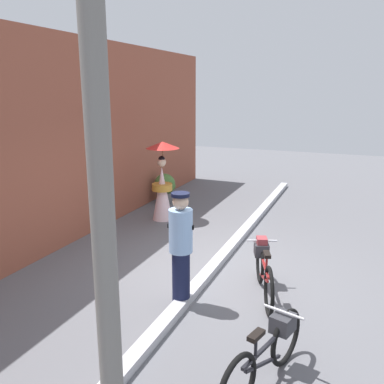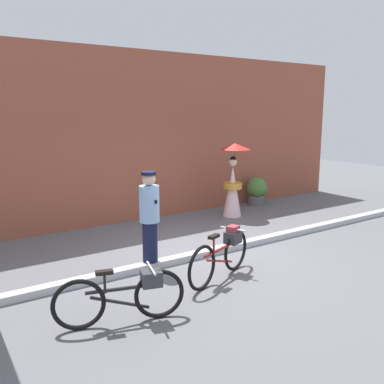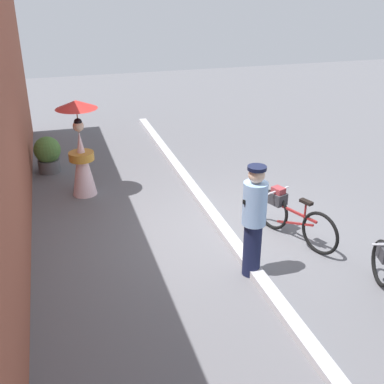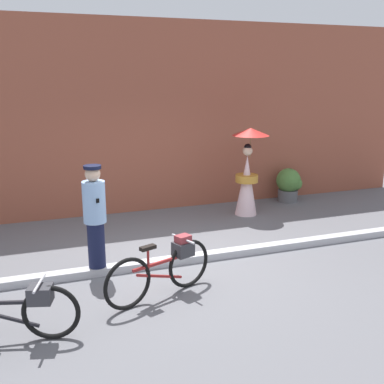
{
  "view_description": "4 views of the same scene",
  "coord_description": "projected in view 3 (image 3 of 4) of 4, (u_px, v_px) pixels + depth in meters",
  "views": [
    {
      "loc": [
        -6.18,
        -2.2,
        3.08
      ],
      "look_at": [
        0.64,
        0.63,
        1.22
      ],
      "focal_mm": 38.15,
      "sensor_mm": 36.0,
      "label": 1
    },
    {
      "loc": [
        -4.49,
        -6.1,
        2.69
      ],
      "look_at": [
        -0.15,
        0.32,
        1.19
      ],
      "focal_mm": 39.12,
      "sensor_mm": 36.0,
      "label": 2
    },
    {
      "loc": [
        -6.5,
        2.55,
        3.99
      ],
      "look_at": [
        -0.29,
        0.66,
        1.0
      ],
      "focal_mm": 43.88,
      "sensor_mm": 36.0,
      "label": 3
    },
    {
      "loc": [
        -2.04,
        -6.61,
        2.95
      ],
      "look_at": [
        0.53,
        0.62,
        1.01
      ],
      "focal_mm": 42.88,
      "sensor_mm": 36.0,
      "label": 4
    }
  ],
  "objects": [
    {
      "name": "person_officer",
      "position": [
        254.0,
        219.0,
        6.54
      ],
      "size": [
        0.34,
        0.38,
        1.7
      ],
      "color": "#141938",
      "rests_on": "ground_plane"
    },
    {
      "name": "sidewalk_curb",
      "position": [
        224.0,
        231.0,
        7.97
      ],
      "size": [
        14.0,
        0.2,
        0.12
      ],
      "primitive_type": "cube",
      "color": "#B2B2B7",
      "rests_on": "ground_plane"
    },
    {
      "name": "person_with_parasol",
      "position": [
        81.0,
        149.0,
        9.07
      ],
      "size": [
        0.79,
        0.79,
        1.9
      ],
      "color": "silver",
      "rests_on": "ground_plane"
    },
    {
      "name": "potted_plant_by_door",
      "position": [
        48.0,
        153.0,
        10.38
      ],
      "size": [
        0.6,
        0.59,
        0.81
      ],
      "color": "#59595B",
      "rests_on": "ground_plane"
    },
    {
      "name": "ground_plane",
      "position": [
        224.0,
        234.0,
        7.99
      ],
      "size": [
        30.0,
        30.0,
        0.0
      ],
      "primitive_type": "plane",
      "color": "slate"
    },
    {
      "name": "bicycle_near_officer",
      "position": [
        291.0,
        215.0,
        7.7
      ],
      "size": [
        1.64,
        0.7,
        0.81
      ],
      "color": "black",
      "rests_on": "ground_plane"
    }
  ]
}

